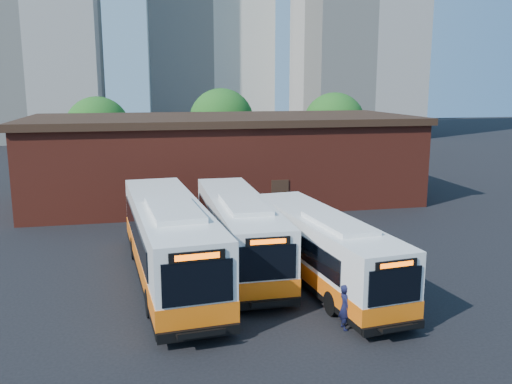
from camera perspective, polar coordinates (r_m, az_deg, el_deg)
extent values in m
plane|color=black|center=(23.42, 3.96, -10.68)|extent=(220.00, 220.00, 0.00)
cube|color=white|center=(24.68, -9.13, -4.79)|extent=(4.00, 13.54, 3.17)
cube|color=orange|center=(24.95, -9.06, -6.82)|extent=(4.06, 13.60, 0.78)
cube|color=black|center=(25.13, -9.02, -8.02)|extent=(4.05, 13.59, 0.28)
cube|color=black|center=(18.29, -6.16, -9.49)|extent=(2.41, 0.28, 1.50)
cube|color=black|center=(17.98, -6.22, -6.76)|extent=(1.89, 0.23, 0.36)
cube|color=#FF5905|center=(17.94, -6.19, -6.79)|extent=(1.50, 0.15, 0.20)
cube|color=black|center=(18.94, -6.00, -14.60)|extent=(2.84, 0.41, 0.36)
cube|color=black|center=(18.66, -5.85, -14.63)|extent=(1.64, 0.56, 0.07)
cube|color=black|center=(18.45, -5.73, -14.68)|extent=(1.61, 0.19, 0.20)
cube|color=black|center=(24.89, -12.60, -4.06)|extent=(0.97, 10.37, 1.17)
cube|color=black|center=(25.25, -6.04, -3.63)|extent=(0.97, 10.37, 1.17)
cube|color=white|center=(22.66, -8.67, -1.80)|extent=(2.33, 4.82, 0.24)
cylinder|color=black|center=(21.46, -11.02, -11.38)|extent=(0.45, 1.14, 1.11)
cylinder|color=black|center=(21.83, -4.19, -10.79)|extent=(0.45, 1.14, 1.11)
cylinder|color=black|center=(28.36, -12.64, -5.79)|extent=(0.45, 1.14, 1.11)
cylinder|color=black|center=(28.64, -7.49, -5.44)|extent=(0.45, 1.14, 1.11)
cube|color=white|center=(26.56, -1.83, -3.86)|extent=(2.65, 12.27, 2.91)
cube|color=orange|center=(26.79, -1.82, -5.60)|extent=(2.70, 12.32, 0.71)
cube|color=black|center=(26.94, -1.82, -6.64)|extent=(2.69, 12.31, 0.26)
cube|color=black|center=(20.71, 1.26, -7.46)|extent=(2.21, 0.07, 1.38)
cube|color=black|center=(20.44, 1.28, -5.22)|extent=(1.74, 0.07, 0.33)
cube|color=#FF5905|center=(20.41, 1.30, -5.25)|extent=(1.38, 0.03, 0.18)
cube|color=black|center=(21.23, 1.28, -11.70)|extent=(2.60, 0.15, 0.33)
cube|color=black|center=(20.98, 1.43, -11.68)|extent=(1.48, 0.39, 0.06)
cube|color=black|center=(20.79, 1.56, -11.69)|extent=(1.48, 0.05, 0.18)
cube|color=black|center=(26.68, -4.81, -3.20)|extent=(0.08, 9.56, 1.07)
cube|color=black|center=(27.13, 0.77, -2.91)|extent=(0.08, 9.56, 1.07)
cube|color=white|center=(24.72, -1.22, -1.28)|extent=(1.79, 4.30, 0.22)
cylinder|color=black|center=(23.51, -3.13, -9.25)|extent=(0.33, 1.02, 1.02)
cylinder|color=black|center=(23.96, 2.51, -8.83)|extent=(0.33, 1.02, 1.02)
cylinder|color=black|center=(29.85, -5.19, -4.78)|extent=(0.33, 1.02, 1.02)
cylinder|color=black|center=(30.21, -0.73, -4.54)|extent=(0.33, 1.02, 1.02)
cube|color=white|center=(24.23, 7.03, -5.75)|extent=(3.71, 11.61, 2.71)
cube|color=orange|center=(24.47, 6.98, -7.50)|extent=(3.77, 11.66, 0.67)
cube|color=black|center=(24.62, 6.96, -8.55)|extent=(3.76, 11.65, 0.24)
cube|color=black|center=(19.42, 14.43, -9.59)|extent=(2.05, 0.29, 1.28)
cube|color=black|center=(19.15, 14.57, -7.39)|extent=(1.61, 0.24, 0.30)
cube|color=#FF5905|center=(19.12, 14.62, -7.42)|extent=(1.28, 0.17, 0.17)
cube|color=black|center=(19.96, 14.31, -13.72)|extent=(2.42, 0.41, 0.30)
cube|color=black|center=(19.76, 14.67, -13.71)|extent=(1.41, 0.52, 0.06)
cube|color=black|center=(19.60, 14.96, -13.72)|extent=(1.37, 0.20, 0.17)
cube|color=black|center=(24.00, 3.97, -5.20)|extent=(1.07, 8.84, 1.00)
cube|color=black|center=(25.02, 9.23, -4.64)|extent=(1.07, 8.84, 1.00)
cube|color=white|center=(22.61, 8.67, -3.22)|extent=(2.09, 4.15, 0.21)
cylinder|color=black|center=(21.45, 8.03, -11.52)|extent=(0.41, 0.98, 0.95)
cylinder|color=black|center=(22.46, 13.14, -10.64)|extent=(0.41, 0.98, 0.95)
cylinder|color=black|center=(26.84, 2.02, -6.67)|extent=(0.41, 0.98, 0.95)
cylinder|color=black|center=(27.66, 6.31, -6.19)|extent=(0.41, 0.98, 0.95)
imported|color=#111433|center=(20.25, 9.33, -11.85)|extent=(0.41, 0.62, 1.69)
cube|color=maroon|center=(41.71, -3.53, 3.34)|extent=(28.00, 12.00, 6.00)
cube|color=black|center=(41.39, -3.58, 7.67)|extent=(28.60, 12.60, 0.50)
cube|color=black|center=(36.78, 2.53, -0.57)|extent=(1.20, 0.08, 2.40)
cylinder|color=#382314|center=(53.53, -16.12, 2.90)|extent=(0.36, 0.36, 2.70)
sphere|color=#225618|center=(53.17, -16.31, 6.42)|extent=(6.00, 6.00, 6.00)
cylinder|color=#382314|center=(55.93, -3.61, 3.80)|extent=(0.36, 0.36, 2.95)
sphere|color=#225618|center=(55.57, -3.66, 7.49)|extent=(6.56, 6.56, 6.56)
cylinder|color=#382314|center=(55.74, 8.13, 3.60)|extent=(0.36, 0.36, 2.81)
sphere|color=#225618|center=(55.39, 8.23, 7.12)|extent=(6.24, 6.24, 6.24)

